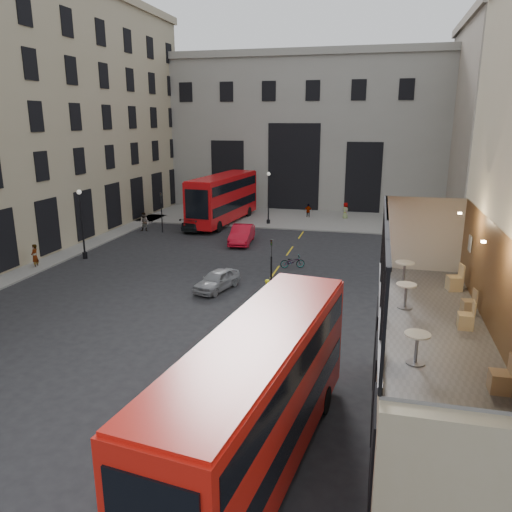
% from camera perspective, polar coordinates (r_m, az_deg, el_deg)
% --- Properties ---
extents(ground, '(140.00, 140.00, 0.00)m').
position_cam_1_polar(ground, '(18.77, -3.20, -18.20)').
color(ground, black).
rests_on(ground, ground).
extents(host_frontage, '(3.00, 11.00, 4.50)m').
position_cam_1_polar(host_frontage, '(17.10, 18.68, -13.88)').
color(host_frontage, tan).
rests_on(host_frontage, ground).
extents(cafe_floor, '(3.00, 10.00, 0.10)m').
position_cam_1_polar(cafe_floor, '(16.13, 19.38, -6.70)').
color(cafe_floor, slate).
rests_on(cafe_floor, host_frontage).
extents(gateway, '(35.00, 10.60, 18.00)m').
position_cam_1_polar(gateway, '(63.68, 5.17, 14.36)').
color(gateway, gray).
rests_on(gateway, ground).
extents(pavement_far, '(40.00, 12.00, 0.12)m').
position_cam_1_polar(pavement_far, '(54.98, 2.31, 4.49)').
color(pavement_far, slate).
rests_on(pavement_far, ground).
extents(traffic_light_near, '(0.16, 0.20, 3.80)m').
position_cam_1_polar(traffic_light_near, '(28.66, 1.77, -0.78)').
color(traffic_light_near, black).
rests_on(traffic_light_near, ground).
extents(traffic_light_far, '(0.16, 0.20, 3.80)m').
position_cam_1_polar(traffic_light_far, '(47.90, -10.77, 5.50)').
color(traffic_light_far, black).
rests_on(traffic_light_far, ground).
extents(street_lamp_a, '(0.36, 0.36, 5.33)m').
position_cam_1_polar(street_lamp_a, '(40.24, -19.22, 3.02)').
color(street_lamp_a, black).
rests_on(street_lamp_a, ground).
extents(street_lamp_b, '(0.36, 0.36, 5.33)m').
position_cam_1_polar(street_lamp_b, '(50.73, 1.43, 6.26)').
color(street_lamp_b, black).
rests_on(street_lamp_b, ground).
extents(bus_near, '(4.04, 11.60, 4.53)m').
position_cam_1_polar(bus_near, '(15.28, 0.29, -15.43)').
color(bus_near, red).
rests_on(bus_near, ground).
extents(bus_far, '(4.01, 12.57, 4.93)m').
position_cam_1_polar(bus_far, '(51.56, -3.76, 6.80)').
color(bus_far, red).
rests_on(bus_far, ground).
extents(car_a, '(2.46, 3.99, 1.27)m').
position_cam_1_polar(car_a, '(31.45, -4.49, -2.75)').
color(car_a, gray).
rests_on(car_a, ground).
extents(car_b, '(2.17, 4.94, 1.58)m').
position_cam_1_polar(car_b, '(43.13, -1.63, 2.47)').
color(car_b, '#B60B1D').
rests_on(car_b, ground).
extents(car_c, '(3.06, 5.43, 1.48)m').
position_cam_1_polar(car_c, '(48.79, -6.23, 3.84)').
color(car_c, black).
rests_on(car_c, ground).
extents(bicycle, '(1.86, 1.16, 0.92)m').
position_cam_1_polar(bicycle, '(36.10, 4.20, -0.65)').
color(bicycle, gray).
rests_on(bicycle, ground).
extents(cyclist, '(0.42, 0.60, 1.55)m').
position_cam_1_polar(cyclist, '(28.79, 1.38, -4.15)').
color(cyclist, '#FFFC1A').
rests_on(cyclist, ground).
extents(pedestrian_a, '(0.94, 0.76, 1.80)m').
position_cam_1_polar(pedestrian_a, '(49.13, -12.63, 3.82)').
color(pedestrian_a, gray).
rests_on(pedestrian_a, ground).
extents(pedestrian_b, '(1.06, 1.30, 1.75)m').
position_cam_1_polar(pedestrian_b, '(55.21, -3.64, 5.38)').
color(pedestrian_b, gray).
rests_on(pedestrian_b, ground).
extents(pedestrian_c, '(0.93, 0.42, 1.56)m').
position_cam_1_polar(pedestrian_c, '(54.68, 6.00, 5.13)').
color(pedestrian_c, gray).
rests_on(pedestrian_c, ground).
extents(pedestrian_d, '(0.82, 1.01, 1.79)m').
position_cam_1_polar(pedestrian_d, '(54.68, 10.18, 5.09)').
color(pedestrian_d, gray).
rests_on(pedestrian_d, ground).
extents(pedestrian_e, '(0.51, 0.70, 1.77)m').
position_cam_1_polar(pedestrian_e, '(39.21, -23.96, -0.02)').
color(pedestrian_e, gray).
rests_on(pedestrian_e, ground).
extents(cafe_table_near, '(0.63, 0.63, 0.79)m').
position_cam_1_polar(cafe_table_near, '(12.86, 17.91, -9.51)').
color(cafe_table_near, beige).
rests_on(cafe_table_near, cafe_floor).
extents(cafe_table_mid, '(0.63, 0.63, 0.79)m').
position_cam_1_polar(cafe_table_mid, '(16.40, 16.76, -3.97)').
color(cafe_table_mid, white).
rests_on(cafe_table_mid, cafe_floor).
extents(cafe_table_far, '(0.68, 0.68, 0.84)m').
position_cam_1_polar(cafe_table_far, '(18.68, 16.60, -1.51)').
color(cafe_table_far, silver).
rests_on(cafe_table_far, cafe_floor).
extents(cafe_chair_a, '(0.43, 0.43, 0.87)m').
position_cam_1_polar(cafe_chair_a, '(12.40, 26.15, -12.67)').
color(cafe_chair_a, tan).
rests_on(cafe_chair_a, cafe_floor).
extents(cafe_chair_b, '(0.42, 0.42, 0.84)m').
position_cam_1_polar(cafe_chair_b, '(15.49, 22.87, -6.77)').
color(cafe_chair_b, tan).
rests_on(cafe_chair_b, cafe_floor).
extents(cafe_chair_c, '(0.43, 0.43, 0.76)m').
position_cam_1_polar(cafe_chair_c, '(16.76, 23.13, -5.23)').
color(cafe_chair_c, tan).
rests_on(cafe_chair_c, cafe_floor).
extents(cafe_chair_d, '(0.56, 0.56, 0.94)m').
position_cam_1_polar(cafe_chair_d, '(18.73, 21.76, -2.81)').
color(cafe_chair_d, '#D7B47C').
rests_on(cafe_chair_d, cafe_floor).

